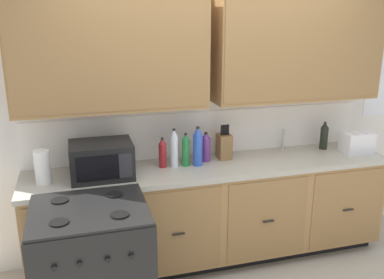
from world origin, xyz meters
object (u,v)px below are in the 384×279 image
at_px(stove_range, 94,271).
at_px(microwave, 102,160).
at_px(paper_towel_roll, 42,167).
at_px(bottle_red, 163,153).
at_px(bottle_dark, 324,136).
at_px(bottle_violet, 206,147).
at_px(toaster, 357,143).
at_px(knife_block, 224,146).
at_px(bottle_green, 186,150).
at_px(bottle_clear, 174,148).
at_px(bottle_blue, 198,147).

bearing_deg(stove_range, microwave, 77.64).
distance_m(paper_towel_roll, bottle_red, 0.95).
bearing_deg(bottle_dark, stove_range, -160.88).
bearing_deg(paper_towel_roll, microwave, 1.80).
height_order(stove_range, bottle_violet, bottle_violet).
height_order(toaster, knife_block, knife_block).
height_order(microwave, bottle_green, bottle_green).
distance_m(paper_towel_roll, bottle_clear, 1.04).
distance_m(microwave, toaster, 2.31).
xyz_separation_m(microwave, bottle_violet, (0.90, 0.13, -0.01)).
relative_size(toaster, paper_towel_roll, 1.08).
height_order(toaster, bottle_green, bottle_green).
distance_m(knife_block, bottle_red, 0.57).
bearing_deg(bottle_violet, paper_towel_roll, -173.87).
height_order(stove_range, paper_towel_roll, paper_towel_roll).
bearing_deg(bottle_violet, stove_range, -144.22).
height_order(microwave, knife_block, knife_block).
height_order(paper_towel_roll, bottle_green, bottle_green).
xyz_separation_m(toaster, bottle_green, (-1.61, 0.10, 0.04)).
height_order(bottle_red, bottle_dark, bottle_dark).
xyz_separation_m(bottle_green, bottle_violet, (0.20, 0.06, -0.01)).
bearing_deg(bottle_blue, stove_range, -144.71).
xyz_separation_m(microwave, bottle_blue, (0.80, 0.05, 0.02)).
height_order(bottle_green, bottle_violet, bottle_green).
bearing_deg(knife_block, bottle_violet, -172.68).
bearing_deg(microwave, bottle_violet, 8.22).
bearing_deg(bottle_green, bottle_clear, -176.90).
relative_size(bottle_clear, bottle_dark, 1.26).
relative_size(stove_range, bottle_red, 3.72).
distance_m(toaster, bottle_dark, 0.30).
height_order(knife_block, paper_towel_roll, knife_block).
bearing_deg(microwave, bottle_red, 9.66).
xyz_separation_m(microwave, knife_block, (1.07, 0.15, -0.02)).
bearing_deg(stove_range, toaster, 13.43).
bearing_deg(paper_towel_roll, bottle_green, 4.17).
distance_m(stove_range, bottle_red, 1.10).
distance_m(paper_towel_roll, bottle_dark, 2.52).
bearing_deg(toaster, bottle_red, 176.35).
bearing_deg(bottle_green, bottle_violet, 17.07).
relative_size(bottle_red, bottle_dark, 0.97).
relative_size(bottle_red, bottle_blue, 0.76).
height_order(bottle_clear, bottle_green, bottle_clear).
bearing_deg(bottle_dark, bottle_red, -177.53).
bearing_deg(bottle_red, paper_towel_roll, -173.96).
relative_size(knife_block, bottle_red, 1.21).
bearing_deg(bottle_violet, toaster, -6.40).
distance_m(knife_block, bottle_clear, 0.48).
relative_size(bottle_red, bottle_green, 0.90).
bearing_deg(paper_towel_roll, bottle_dark, 3.81).
xyz_separation_m(stove_range, knife_block, (1.21, 0.76, 0.55)).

